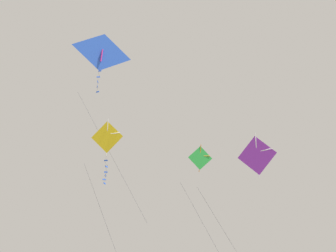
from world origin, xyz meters
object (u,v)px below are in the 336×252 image
(kite_diamond_low_drifter, at_px, (257,156))
(kite_diamond_near_left, at_px, (107,139))
(kite_diamond_highest, at_px, (200,160))
(kite_delta_mid_left, at_px, (102,54))

(kite_diamond_low_drifter, bearing_deg, kite_diamond_near_left, -155.58)
(kite_diamond_highest, xyz_separation_m, kite_delta_mid_left, (-2.49, 5.27, 4.55))
(kite_diamond_near_left, relative_size, kite_diamond_low_drifter, 0.72)
(kite_diamond_near_left, xyz_separation_m, kite_delta_mid_left, (-1.13, 0.50, 4.24))
(kite_diamond_low_drifter, distance_m, kite_diamond_highest, 3.05)
(kite_diamond_near_left, bearing_deg, kite_diamond_low_drifter, 10.62)
(kite_diamond_near_left, xyz_separation_m, kite_diamond_low_drifter, (1.46, -7.79, 0.07))
(kite_diamond_low_drifter, bearing_deg, kite_diamond_highest, -164.22)
(kite_diamond_near_left, distance_m, kite_delta_mid_left, 4.42)
(kite_diamond_near_left, height_order, kite_diamond_highest, kite_diamond_near_left)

